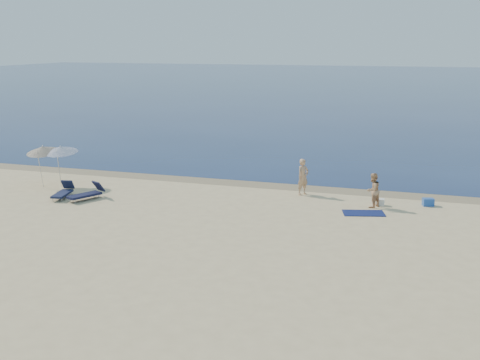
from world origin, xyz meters
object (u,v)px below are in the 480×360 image
at_px(person_right, 373,190).
at_px(umbrella_near, 61,149).
at_px(blue_cooler, 428,202).
at_px(person_left, 303,177).

relative_size(person_right, umbrella_near, 0.70).
xyz_separation_m(person_right, umbrella_near, (-16.10, -0.73, 1.17)).
bearing_deg(blue_cooler, person_right, -173.35).
xyz_separation_m(person_right, blue_cooler, (2.48, 1.05, -0.63)).
height_order(person_left, person_right, person_left).
bearing_deg(person_right, umbrella_near, -57.03).
distance_m(blue_cooler, umbrella_near, 18.75).
height_order(person_right, umbrella_near, umbrella_near).
relative_size(person_left, person_right, 1.13).
height_order(person_right, blue_cooler, person_right).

